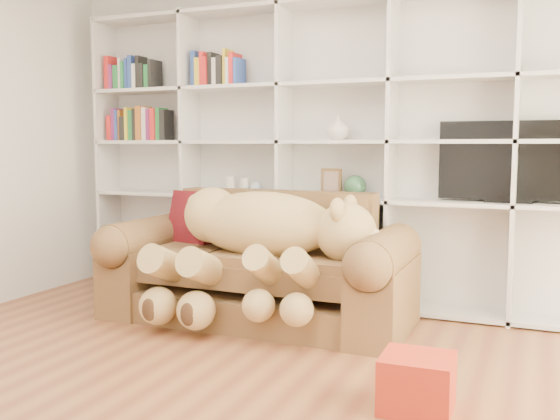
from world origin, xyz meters
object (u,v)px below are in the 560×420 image
at_px(teddy_bear, 259,238).
at_px(tv, 510,162).
at_px(gift_box, 417,383).
at_px(sofa, 259,272).

bearing_deg(teddy_bear, tv, 38.17).
bearing_deg(tv, gift_box, -99.32).
bearing_deg(gift_box, sofa, 140.06).
distance_m(sofa, tv, 1.97).
bearing_deg(teddy_bear, sofa, 124.25).
bearing_deg(gift_box, teddy_bear, 143.19).
height_order(teddy_bear, tv, tv).
relative_size(teddy_bear, tv, 1.59).
bearing_deg(sofa, gift_box, -39.94).
distance_m(gift_box, tv, 2.11).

